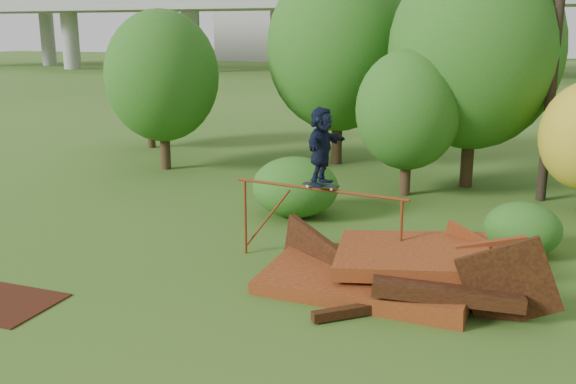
% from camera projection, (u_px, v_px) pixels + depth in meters
% --- Properties ---
extents(ground, '(240.00, 240.00, 0.00)m').
position_uv_depth(ground, '(289.00, 305.00, 11.81)').
color(ground, '#2D5116').
rests_on(ground, ground).
extents(scrap_pile, '(5.70, 3.40, 1.93)m').
position_uv_depth(scrap_pile, '(392.00, 274.00, 12.33)').
color(scrap_pile, '#51210E').
rests_on(scrap_pile, ground).
extents(grind_rail, '(3.89, 0.53, 1.74)m').
position_uv_depth(grind_rail, '(318.00, 206.00, 13.40)').
color(grind_rail, maroon).
rests_on(grind_rail, ground).
extents(skateboard, '(0.78, 0.29, 0.08)m').
position_uv_depth(skateboard, '(321.00, 185.00, 13.26)').
color(skateboard, black).
rests_on(skateboard, grind_rail).
extents(skater, '(0.63, 1.53, 1.61)m').
position_uv_depth(skater, '(321.00, 146.00, 13.06)').
color(skater, black).
rests_on(skater, skateboard).
extents(tree_0, '(4.02, 4.02, 5.67)m').
position_uv_depth(tree_0, '(162.00, 76.00, 22.61)').
color(tree_0, black).
rests_on(tree_0, ground).
extents(tree_1, '(5.26, 5.26, 7.32)m').
position_uv_depth(tree_1, '(339.00, 48.00, 23.34)').
color(tree_1, black).
rests_on(tree_1, ground).
extents(tree_2, '(3.14, 3.14, 4.42)m').
position_uv_depth(tree_2, '(408.00, 110.00, 19.10)').
color(tree_2, black).
rests_on(tree_2, ground).
extents(tree_3, '(5.31, 5.31, 7.37)m').
position_uv_depth(tree_3, '(475.00, 51.00, 19.75)').
color(tree_3, black).
rests_on(tree_3, ground).
extents(tree_6, '(3.39, 3.39, 4.73)m').
position_uv_depth(tree_6, '(149.00, 83.00, 27.08)').
color(tree_6, black).
rests_on(tree_6, ground).
extents(shrub_left, '(2.35, 2.17, 1.63)m').
position_uv_depth(shrub_left, '(295.00, 187.00, 17.27)').
color(shrub_left, '#194612').
rests_on(shrub_left, ground).
extents(shrub_right, '(1.71, 1.57, 1.21)m').
position_uv_depth(shrub_right, '(522.00, 229.00, 14.30)').
color(shrub_right, '#194612').
rests_on(shrub_right, ground).
extents(utility_pole, '(1.40, 0.28, 9.40)m').
position_uv_depth(utility_pole, '(557.00, 36.00, 17.94)').
color(utility_pole, black).
rests_on(utility_pole, ground).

